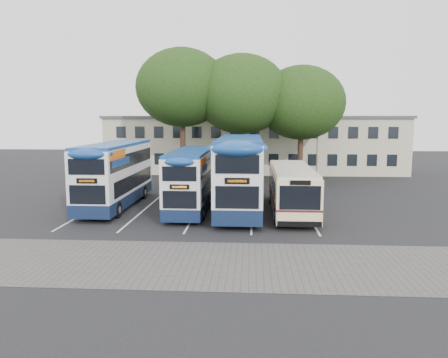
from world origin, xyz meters
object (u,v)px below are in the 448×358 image
object	(u,v)px
tree_left	(182,88)
bus_dd_left	(116,172)
bus_dd_mid	(192,177)
lamp_post	(318,127)
tree_right	(301,103)
bus_single	(291,187)
bus_dd_right	(240,170)
tree_mid	(242,94)

from	to	relation	value
tree_left	bus_dd_left	world-z (taller)	tree_left
bus_dd_mid	bus_dd_left	bearing A→B (deg)	171.08
lamp_post	tree_right	world-z (taller)	tree_right
lamp_post	tree_left	xyz separation A→B (m)	(-12.64, -2.12, 3.61)
tree_left	bus_single	world-z (taller)	tree_left
bus_dd_left	bus_dd_mid	world-z (taller)	bus_dd_left
bus_dd_mid	bus_dd_right	size ratio (longest dim) A/B	0.83
tree_mid	bus_dd_mid	world-z (taller)	tree_mid
tree_left	tree_right	world-z (taller)	tree_left
tree_left	bus_dd_mid	distance (m)	14.17
bus_single	tree_mid	bearing A→B (deg)	105.37
bus_dd_right	bus_single	distance (m)	3.43
tree_mid	bus_dd_left	bearing A→B (deg)	-125.36
lamp_post	bus_dd_mid	size ratio (longest dim) A/B	0.97
tree_left	bus_dd_left	distance (m)	13.40
bus_dd_mid	tree_left	bearing A→B (deg)	101.47
bus_dd_left	tree_right	bearing A→B (deg)	41.66
tree_right	bus_dd_right	world-z (taller)	tree_right
tree_right	bus_single	bearing A→B (deg)	-98.39
bus_dd_left	bus_single	xyz separation A→B (m)	(11.65, -1.16, -0.72)
lamp_post	bus_single	size ratio (longest dim) A/B	0.93
tree_right	bus_dd_right	size ratio (longest dim) A/B	0.94
tree_right	bus_dd_right	xyz separation A→B (m)	(-5.22, -12.83, -4.73)
lamp_post	bus_dd_left	world-z (taller)	lamp_post
lamp_post	bus_dd_right	bearing A→B (deg)	-116.03
tree_mid	bus_dd_left	size ratio (longest dim) A/B	1.13
tree_left	bus_dd_mid	xyz separation A→B (m)	(2.50, -12.31, -6.55)
tree_mid	bus_dd_left	xyz separation A→B (m)	(-8.17, -11.51, -5.73)
tree_mid	tree_right	world-z (taller)	tree_mid
tree_right	bus_dd_mid	bearing A→B (deg)	-122.89
bus_dd_mid	tree_mid	bearing A→B (deg)	76.66
bus_dd_left	bus_dd_mid	size ratio (longest dim) A/B	1.10
tree_right	bus_dd_right	bearing A→B (deg)	-112.13
tree_left	bus_dd_mid	world-z (taller)	tree_left
tree_left	tree_mid	bearing A→B (deg)	0.25
tree_left	bus_dd_left	size ratio (longest dim) A/B	1.19
tree_left	bus_dd_right	bearing A→B (deg)	-65.20
bus_single	bus_dd_right	bearing A→B (deg)	172.41
tree_left	bus_single	distance (m)	17.00
bus_dd_left	bus_dd_mid	distance (m)	5.31
tree_right	bus_single	world-z (taller)	tree_right
tree_left	bus_dd_left	bearing A→B (deg)	-103.45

